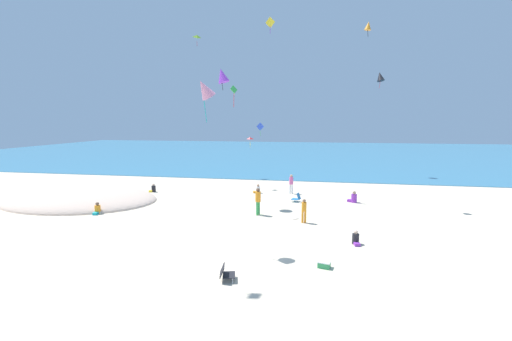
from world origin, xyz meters
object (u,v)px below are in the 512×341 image
object	(u,v)px
person_6	(258,199)
kite_yellow	(270,23)
beach_chair_mid_beach	(226,273)
kite_purple	(222,75)
kite_blue	(260,127)
kite_orange	(368,26)
kite_green	(234,91)
cooler_box	(324,264)
person_3	(356,239)
person_2	(97,210)
kite_red	(250,138)
kite_black	(380,77)
person_1	(304,209)
person_5	(258,190)
kite_pink	(205,89)
person_4	(291,183)
kite_lime	(197,36)
beach_chair_far_left	(297,198)
person_0	(353,198)

from	to	relation	value
person_6	kite_yellow	world-z (taller)	kite_yellow
beach_chair_mid_beach	kite_purple	xyz separation A→B (m)	(-3.23, 11.36, 8.48)
beach_chair_mid_beach	kite_blue	xyz separation A→B (m)	(-2.11, 20.13, 4.91)
kite_orange	kite_blue	xyz separation A→B (m)	(-8.39, 6.88, -6.78)
kite_blue	kite_purple	size ratio (longest dim) A/B	0.83
kite_green	kite_blue	bearing A→B (deg)	90.62
cooler_box	person_3	xyz separation A→B (m)	(1.51, 2.87, 0.12)
person_2	kite_red	xyz separation A→B (m)	(7.76, 9.89, 4.01)
kite_black	person_1	bearing A→B (deg)	-109.99
person_1	person_5	distance (m)	8.48
person_6	kite_pink	distance (m)	8.39
person_5	kite_purple	size ratio (longest dim) A/B	0.46
person_6	kite_yellow	bearing A→B (deg)	-68.94
person_1	kite_red	size ratio (longest dim) A/B	1.56
person_4	kite_black	distance (m)	16.84
kite_red	cooler_box	bearing A→B (deg)	-68.62
cooler_box	kite_lime	distance (m)	29.07
person_6	kite_purple	size ratio (longest dim) A/B	1.10
kite_yellow	kite_pink	xyz separation A→B (m)	(-1.20, -11.89, -5.88)
kite_orange	kite_yellow	world-z (taller)	kite_yellow
kite_lime	kite_pink	distance (m)	22.93
cooler_box	kite_black	size ratio (longest dim) A/B	0.31
person_3	kite_yellow	world-z (taller)	kite_yellow
person_1	kite_yellow	distance (m)	14.63
person_2	person_5	size ratio (longest dim) A/B	1.03
person_1	person_5	xyz separation A→B (m)	(-3.98, 7.47, -0.53)
person_1	beach_chair_far_left	bearing A→B (deg)	174.41
person_0	kite_blue	world-z (taller)	kite_blue
person_4	kite_blue	distance (m)	7.31
kite_black	kite_lime	size ratio (longest dim) A/B	1.45
person_4	person_6	bearing A→B (deg)	9.89
person_0	kite_black	world-z (taller)	kite_black
person_4	kite_black	xyz separation A→B (m)	(8.20, 11.31, 9.40)
cooler_box	kite_green	size ratio (longest dim) A/B	0.40
person_0	person_6	distance (m)	7.57
beach_chair_far_left	person_1	distance (m)	5.04
beach_chair_mid_beach	person_1	distance (m)	8.00
kite_blue	person_4	bearing A→B (deg)	-55.84
person_6	kite_green	size ratio (longest dim) A/B	1.25
kite_orange	kite_blue	distance (m)	12.79
cooler_box	kite_pink	distance (m)	8.86
cooler_box	person_5	bearing A→B (deg)	110.58
beach_chair_mid_beach	beach_chair_far_left	bearing A→B (deg)	67.76
cooler_box	kite_purple	size ratio (longest dim) A/B	0.36
cooler_box	person_1	size ratio (longest dim) A/B	0.39
person_2	kite_orange	world-z (taller)	kite_orange
person_2	kite_blue	size ratio (longest dim) A/B	0.58
person_0	person_6	xyz separation A→B (m)	(-6.13, -4.40, 0.67)
kite_green	kite_black	bearing A→B (deg)	56.17
person_6	kite_red	xyz separation A→B (m)	(-2.14, 8.34, 3.31)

